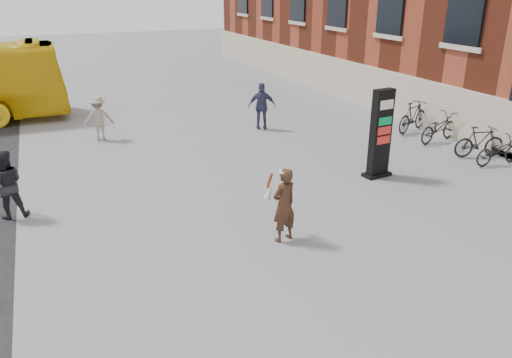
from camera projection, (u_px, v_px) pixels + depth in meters
name	position (u px, v px, depth m)	size (l,w,h in m)	color
ground	(254.00, 228.00, 11.42)	(100.00, 100.00, 0.00)	#9E9EA3
info_pylon	(380.00, 134.00, 14.04)	(0.85, 0.48, 2.54)	black
woman	(284.00, 204.00, 10.61)	(0.74, 0.70, 1.66)	#372615
pedestrian_a	(6.00, 185.00, 11.68)	(0.81, 0.63, 1.67)	#232226
pedestrian_b	(99.00, 118.00, 17.59)	(1.02, 0.59, 1.58)	gray
pedestrian_c	(262.00, 106.00, 18.82)	(1.04, 0.43, 1.77)	#363B5C
bike_4	(499.00, 151.00, 15.27)	(0.59, 1.70, 0.89)	black
bike_5	(480.00, 142.00, 15.90)	(0.48, 1.69, 1.02)	black
bike_6	(438.00, 127.00, 17.48)	(0.67, 1.91, 1.01)	black
bike_7	(413.00, 117.00, 18.62)	(0.54, 1.91, 1.15)	black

